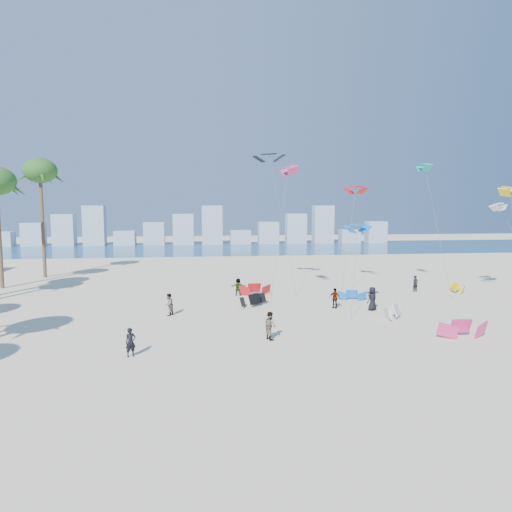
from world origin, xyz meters
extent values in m
plane|color=beige|center=(0.00, 0.00, 0.00)|extent=(220.00, 220.00, 0.00)
plane|color=navy|center=(0.00, 72.00, 0.01)|extent=(220.00, 220.00, 0.00)
imported|color=black|center=(-5.23, 6.29, 0.82)|extent=(0.71, 0.62, 1.64)
imported|color=gray|center=(3.00, 8.69, 0.89)|extent=(0.94, 1.05, 1.77)
imported|color=black|center=(12.39, 15.72, 0.95)|extent=(1.11, 0.99, 1.91)
imported|color=gray|center=(9.61, 16.87, 0.84)|extent=(1.00, 0.97, 1.67)
imported|color=gray|center=(2.20, 23.21, 0.82)|extent=(1.59, 0.79, 1.64)
imported|color=black|center=(19.55, 22.97, 0.80)|extent=(0.66, 0.51, 1.60)
imported|color=gray|center=(-3.74, 15.94, 0.85)|extent=(0.96, 1.03, 1.71)
cylinder|color=#595959|center=(10.38, 14.33, 3.46)|extent=(1.34, 2.69, 6.92)
cylinder|color=#595959|center=(12.92, 23.51, 5.13)|extent=(2.72, 4.52, 10.28)
cylinder|color=#595959|center=(5.40, 19.28, 5.87)|extent=(1.95, 2.65, 11.75)
cylinder|color=#595959|center=(20.81, 21.50, 6.19)|extent=(0.89, 4.61, 12.38)
cylinder|color=#595959|center=(6.51, 24.04, 6.71)|extent=(2.02, 4.44, 13.44)
cylinder|color=brown|center=(-19.44, 37.00, 6.20)|extent=(0.40, 0.40, 12.40)
ellipsoid|color=#24581F|center=(-19.44, 37.00, 12.40)|extent=(3.80, 3.80, 2.85)
cube|color=#9EADBF|center=(-42.00, 82.00, 1.50)|extent=(4.40, 3.00, 3.00)
cube|color=#9EADBF|center=(-35.80, 82.00, 2.40)|extent=(4.40, 3.00, 4.80)
cube|color=#9EADBF|center=(-29.60, 82.00, 3.30)|extent=(4.40, 3.00, 6.60)
cube|color=#9EADBF|center=(-23.40, 82.00, 4.20)|extent=(4.40, 3.00, 8.40)
cube|color=#9EADBF|center=(-17.20, 82.00, 1.50)|extent=(4.40, 3.00, 3.00)
cube|color=#9EADBF|center=(-11.00, 82.00, 2.40)|extent=(4.40, 3.00, 4.80)
cube|color=#9EADBF|center=(-4.80, 82.00, 3.30)|extent=(4.40, 3.00, 6.60)
cube|color=#9EADBF|center=(1.40, 82.00, 4.20)|extent=(4.40, 3.00, 8.40)
cube|color=#9EADBF|center=(7.60, 82.00, 1.50)|extent=(4.40, 3.00, 3.00)
cube|color=#9EADBF|center=(13.80, 82.00, 2.40)|extent=(4.40, 3.00, 4.80)
cube|color=#9EADBF|center=(20.00, 82.00, 3.30)|extent=(4.40, 3.00, 6.60)
cube|color=#9EADBF|center=(26.20, 82.00, 4.20)|extent=(4.40, 3.00, 8.40)
cube|color=#9EADBF|center=(32.40, 82.00, 1.50)|extent=(4.40, 3.00, 3.00)
cube|color=#9EADBF|center=(38.60, 82.00, 2.40)|extent=(4.40, 3.00, 4.80)
camera|label=1|loc=(-1.33, -19.50, 8.40)|focal=32.53mm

